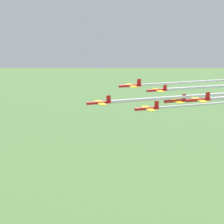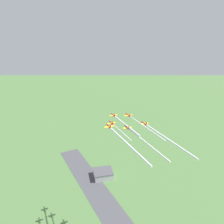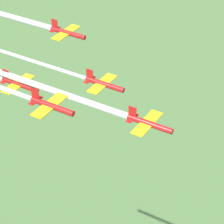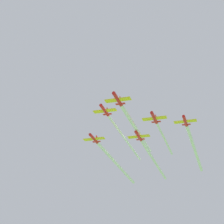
{
  "view_description": "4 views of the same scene",
  "coord_description": "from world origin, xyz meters",
  "views": [
    {
      "loc": [
        -176.7,
        54.68,
        144.24
      ],
      "look_at": [
        -45.51,
        40.5,
        111.26
      ],
      "focal_mm": 70.0,
      "sensor_mm": 36.0,
      "label": 1
    },
    {
      "loc": [
        -84.72,
        -129.63,
        181.59
      ],
      "look_at": [
        -45.15,
        45.02,
        116.76
      ],
      "focal_mm": 35.0,
      "sensor_mm": 36.0,
      "label": 2
    },
    {
      "loc": [
        9.6,
        84.75,
        163.78
      ],
      "look_at": [
        -40.59,
        39.68,
        115.94
      ],
      "focal_mm": 85.0,
      "sensor_mm": 36.0,
      "label": 3
    },
    {
      "loc": [
        -91.65,
        141.18,
        61.73
      ],
      "look_at": [
        -41.28,
        42.14,
        111.67
      ],
      "focal_mm": 70.0,
      "sensor_mm": 36.0,
      "label": 4
    }
  ],
  "objects": [
    {
      "name": "smoke_trail_4",
      "position": [
        -33.64,
        -9.12,
        112.85
      ],
      "size": [
        10.42,
        48.47,
        0.97
      ],
      "rotation": [
        0.0,
        0.0,
        0.19
      ],
      "color": "white"
    },
    {
      "name": "smoke_trail_1",
      "position": [
        -45.53,
        11.5,
        112.97
      ],
      "size": [
        6.53,
        29.9,
        0.71
      ],
      "rotation": [
        0.0,
        0.0,
        0.19
      ],
      "color": "white"
    },
    {
      "name": "jet_3",
      "position": [
        -54.17,
        15.58,
        116.48
      ],
      "size": [
        7.54,
        7.84,
        2.62
      ],
      "rotation": [
        0.0,
        0.0,
        0.19
      ],
      "color": "red"
    },
    {
      "name": "hangar",
      "position": [
        -42.08,
        112.33,
        4.87
      ],
      "size": [
        25.34,
        22.35,
        9.69
      ],
      "color": "#B7B7BC",
      "rests_on": "ground_plane"
    },
    {
      "name": "jet_1",
      "position": [
        -49.14,
        29.9,
        113.01
      ],
      "size": [
        7.54,
        7.84,
        2.62
      ],
      "rotation": [
        0.0,
        0.0,
        0.19
      ],
      "color": "red"
    },
    {
      "name": "smoke_trail_3",
      "position": [
        -48.37,
        -13.99,
        116.44
      ],
      "size": [
        11.34,
        52.33,
        1.15
      ],
      "rotation": [
        0.0,
        0.0,
        0.19
      ],
      "color": "white"
    },
    {
      "name": "smoke_trail_5",
      "position": [
        -18.03,
        -8.73,
        113.59
      ],
      "size": [
        11.6,
        53.66,
        1.15
      ],
      "rotation": [
        0.0,
        0.0,
        0.19
      ],
      "color": "white"
    },
    {
      "name": "jet_2",
      "position": [
        -34.03,
        32.86,
        117.38
      ],
      "size": [
        7.54,
        7.84,
        2.62
      ],
      "rotation": [
        0.0,
        0.0,
        0.19
      ],
      "color": "red"
    },
    {
      "name": "runway_strip",
      "position": [
        -44.16,
        44.53,
        0.1
      ],
      "size": [
        107.95,
        303.66,
        0.2
      ],
      "rotation": [
        0.0,
        0.0,
        0.26
      ],
      "color": "#47474C",
      "rests_on": "ground_plane"
    },
    {
      "name": "smoke_trail_2",
      "position": [
        -28.85,
        6.41,
        117.34
      ],
      "size": [
        9.79,
        46.03,
        0.81
      ],
      "rotation": [
        0.0,
        0.0,
        0.19
      ],
      "color": "white"
    },
    {
      "name": "jet_4",
      "position": [
        -39.07,
        18.54,
        112.89
      ],
      "size": [
        7.54,
        7.84,
        2.62
      ],
      "rotation": [
        0.0,
        0.0,
        0.19
      ],
      "color": "red"
    },
    {
      "name": "jet_0",
      "position": [
        -44.1,
        44.22,
        114.06
      ],
      "size": [
        7.54,
        7.84,
        2.62
      ],
      "rotation": [
        0.0,
        0.0,
        0.19
      ],
      "color": "red"
    },
    {
      "name": "smoke_trail_0",
      "position": [
        -39.45,
        20.52,
        114.03
      ],
      "size": [
        9.03,
        40.59,
        1.13
      ],
      "rotation": [
        0.0,
        0.0,
        0.19
      ],
      "color": "white"
    },
    {
      "name": "jet_5",
      "position": [
        -23.96,
        21.51,
        113.63
      ],
      "size": [
        7.54,
        7.84,
        2.62
      ],
      "rotation": [
        0.0,
        0.0,
        0.19
      ],
      "color": "red"
    }
  ]
}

